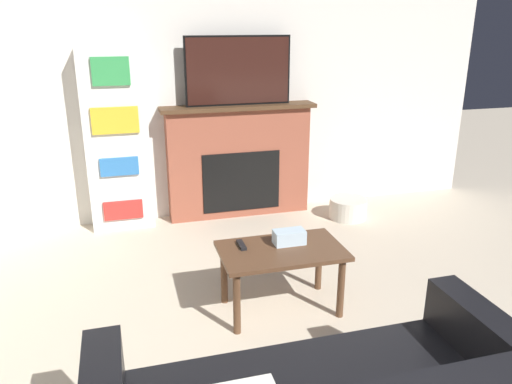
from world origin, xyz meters
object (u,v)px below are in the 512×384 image
Objects in this scene: fireplace at (239,161)px; tv at (238,71)px; storage_basket at (348,208)px; bookshelf at (117,140)px; coffee_table at (281,258)px.

fireplace is 0.91m from tv.
fireplace reaches higher than storage_basket.
tv reaches higher than fireplace.
bookshelf is at bearing 169.94° from storage_basket.
tv is 1.23× the size of coffee_table.
bookshelf is (-1.20, -0.00, -0.62)m from tv.
fireplace is at bearing 85.20° from coffee_table.
tv is (-0.00, -0.02, 0.91)m from fireplace.
coffee_table is 2.20× the size of storage_basket.
tv is 1.80m from storage_basket.
fireplace is at bearing 1.06° from bookshelf.
tv is 2.19m from coffee_table.
coffee_table is at bearing -94.85° from tv.
bookshelf reaches higher than coffee_table.
storage_basket is at bearing -21.67° from fireplace.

